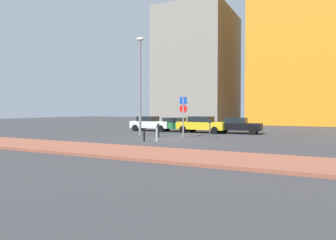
% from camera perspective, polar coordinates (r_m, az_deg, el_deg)
% --- Properties ---
extents(ground_plane, '(120.00, 120.00, 0.00)m').
position_cam_1_polar(ground_plane, '(21.31, -0.58, -3.75)').
color(ground_plane, '#38383A').
extents(sidewalk_brick, '(40.00, 3.68, 0.14)m').
position_cam_1_polar(sidewalk_brick, '(15.69, -12.00, -5.56)').
color(sidewalk_brick, '#93513D').
rests_on(sidewalk_brick, ground).
extents(parked_car_white, '(4.17, 2.18, 1.46)m').
position_cam_1_polar(parked_car_white, '(30.28, -3.29, -0.65)').
color(parked_car_white, white).
rests_on(parked_car_white, ground).
extents(parked_car_green, '(4.39, 2.12, 1.37)m').
position_cam_1_polar(parked_car_green, '(29.25, 1.53, -0.82)').
color(parked_car_green, '#237238').
rests_on(parked_car_green, ground).
extents(parked_car_yellow, '(4.62, 2.21, 1.51)m').
position_cam_1_polar(parked_car_yellow, '(28.09, 6.45, -0.81)').
color(parked_car_yellow, gold).
rests_on(parked_car_yellow, ground).
extents(parked_car_black, '(4.14, 2.16, 1.42)m').
position_cam_1_polar(parked_car_black, '(27.60, 13.03, -0.98)').
color(parked_car_black, black).
rests_on(parked_car_black, ground).
extents(parking_sign_post, '(0.60, 0.13, 3.12)m').
position_cam_1_polar(parking_sign_post, '(22.71, 2.91, 1.56)').
color(parking_sign_post, gray).
rests_on(parking_sign_post, ground).
extents(parking_meter, '(0.18, 0.14, 1.44)m').
position_cam_1_polar(parking_meter, '(22.26, 7.93, -1.13)').
color(parking_meter, '#4C4C51').
rests_on(parking_meter, ground).
extents(street_lamp, '(0.70, 0.36, 8.07)m').
position_cam_1_polar(street_lamp, '(25.11, -5.31, 7.77)').
color(street_lamp, gray).
rests_on(street_lamp, ground).
extents(traffic_bollard_near, '(0.14, 0.14, 0.93)m').
position_cam_1_polar(traffic_bollard_near, '(19.97, -2.12, -2.79)').
color(traffic_bollard_near, '#B7B7BC').
rests_on(traffic_bollard_near, ground).
extents(traffic_bollard_mid, '(0.17, 0.17, 1.04)m').
position_cam_1_polar(traffic_bollard_mid, '(23.26, -1.86, -1.99)').
color(traffic_bollard_mid, black).
rests_on(traffic_bollard_mid, ground).
extents(traffic_bollard_far, '(0.13, 0.13, 0.90)m').
position_cam_1_polar(traffic_bollard_far, '(20.25, -4.54, -2.78)').
color(traffic_bollard_far, black).
rests_on(traffic_bollard_far, ground).
extents(building_colorful_midrise, '(17.44, 17.50, 30.94)m').
position_cam_1_polar(building_colorful_midrise, '(53.30, 26.16, 16.23)').
color(building_colorful_midrise, orange).
rests_on(building_colorful_midrise, ground).
extents(building_under_construction, '(12.22, 15.34, 20.16)m').
position_cam_1_polar(building_under_construction, '(57.35, 5.80, 9.88)').
color(building_under_construction, gray).
rests_on(building_under_construction, ground).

